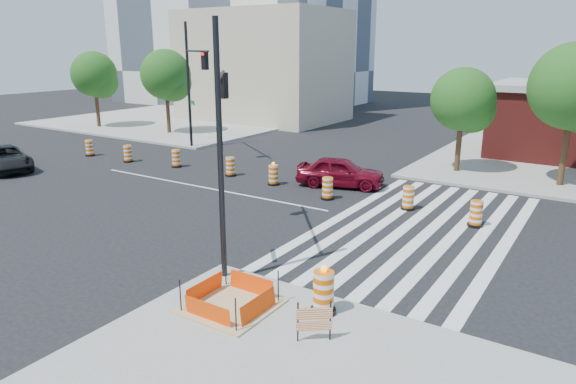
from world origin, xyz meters
name	(u,v)px	position (x,y,z in m)	size (l,w,h in m)	color
ground	(204,188)	(0.00, 0.00, 0.00)	(120.00, 120.00, 0.00)	black
sidewalk_nw	(190,119)	(-18.00, 18.00, 0.07)	(22.00, 22.00, 0.15)	gray
crosswalk_east	(418,228)	(10.95, 0.00, 0.01)	(6.75, 13.50, 0.01)	silver
lane_centerline	(204,187)	(0.00, 0.00, 0.01)	(14.00, 0.12, 0.01)	silver
excavation_pit	(231,304)	(9.00, -9.00, 0.22)	(2.20, 2.20, 0.90)	tan
beige_midrise	(264,66)	(-12.00, 22.00, 5.00)	(14.00, 10.00, 10.00)	#B6A88B
red_coupe	(340,172)	(5.56, 3.89, 0.74)	(1.75, 4.35, 1.48)	maroon
dark_suv	(5,158)	(-11.95, -3.28, 0.68)	(2.26, 4.90, 1.36)	black
signal_pole_se	(221,122)	(6.66, -6.38, 4.52)	(3.54, 4.45, 7.35)	black
signal_pole_nw	(193,75)	(-6.36, 6.39, 5.01)	(5.13, 3.70, 8.18)	black
pit_drum	(323,293)	(11.18, -7.94, 0.69)	(0.67, 0.67, 1.31)	black
barricade	(314,319)	(11.63, -9.20, 0.69)	(0.69, 0.54, 0.99)	#E25C04
tree_north_a	(95,77)	(-20.73, 9.82, 4.31)	(3.77, 3.77, 6.42)	#382314
tree_north_b	(167,78)	(-13.27, 10.76, 4.44)	(3.89, 3.89, 6.61)	#382314
tree_north_c	(463,103)	(9.71, 9.91, 3.85)	(3.38, 3.37, 5.73)	#382314
tree_north_d	(574,91)	(14.86, 9.61, 4.71)	(4.12, 4.12, 7.01)	#382314
median_drum_0	(90,148)	(-11.37, 1.86, 0.48)	(0.60, 0.60, 1.02)	black
median_drum_1	(128,154)	(-7.86, 1.96, 0.48)	(0.60, 0.60, 1.02)	black
median_drum_2	(176,159)	(-4.41, 2.55, 0.48)	(0.60, 0.60, 1.02)	black
median_drum_3	(230,167)	(-0.42, 2.60, 0.48)	(0.60, 0.60, 1.02)	black
median_drum_4	(273,175)	(2.59, 2.31, 0.49)	(0.60, 0.60, 1.18)	black
median_drum_5	(327,189)	(6.11, 1.55, 0.48)	(0.60, 0.60, 1.02)	black
median_drum_6	(408,199)	(9.75, 2.07, 0.48)	(0.60, 0.60, 1.02)	black
median_drum_7	(476,214)	(12.72, 1.42, 0.48)	(0.60, 0.60, 1.02)	black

